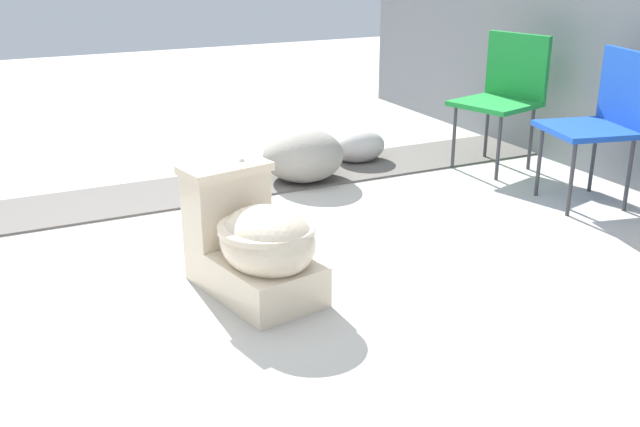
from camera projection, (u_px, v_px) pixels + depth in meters
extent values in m
plane|color=#B7B2A8|center=(201.00, 275.00, 3.28)|extent=(14.00, 14.00, 0.00)
cube|color=#605B56|center=(223.00, 185.00, 4.45)|extent=(0.56, 8.00, 0.01)
cube|color=beige|center=(255.00, 273.00, 3.09)|extent=(0.65, 0.45, 0.17)
ellipsoid|color=beige|center=(267.00, 241.00, 2.96)|extent=(0.50, 0.44, 0.28)
cylinder|color=beige|center=(267.00, 228.00, 2.94)|extent=(0.46, 0.46, 0.03)
cube|color=beige|center=(227.00, 206.00, 3.17)|extent=(0.24, 0.37, 0.30)
cube|color=beige|center=(225.00, 168.00, 3.11)|extent=(0.27, 0.40, 0.04)
cylinder|color=silver|center=(241.00, 159.00, 3.15)|extent=(0.02, 0.02, 0.01)
cube|color=#1E8C38|center=(495.00, 104.00, 4.65)|extent=(0.54, 0.54, 0.03)
cube|color=#1E8C38|center=(517.00, 66.00, 4.70)|extent=(0.43, 0.15, 0.40)
cylinder|color=#38383D|center=(499.00, 148.00, 4.50)|extent=(0.02, 0.02, 0.40)
cylinder|color=#38383D|center=(454.00, 137.00, 4.74)|extent=(0.02, 0.02, 0.40)
cylinder|color=#38383D|center=(531.00, 138.00, 4.71)|extent=(0.02, 0.02, 0.40)
cylinder|color=#38383D|center=(487.00, 129.00, 4.95)|extent=(0.02, 0.02, 0.40)
cube|color=#1947B2|center=(588.00, 129.00, 4.03)|extent=(0.53, 0.53, 0.03)
cube|color=#1947B2|center=(627.00, 88.00, 4.00)|extent=(0.44, 0.13, 0.40)
cylinder|color=#38383D|center=(571.00, 179.00, 3.91)|extent=(0.02, 0.02, 0.40)
cylinder|color=#38383D|center=(539.00, 161.00, 4.23)|extent=(0.02, 0.02, 0.40)
cylinder|color=#38383D|center=(629.00, 175.00, 3.99)|extent=(0.02, 0.02, 0.40)
cylinder|color=#38383D|center=(593.00, 158.00, 4.30)|extent=(0.02, 0.02, 0.40)
ellipsoid|color=#B7B2AD|center=(359.00, 146.00, 4.91)|extent=(0.32, 0.38, 0.21)
ellipsoid|color=gray|center=(303.00, 155.00, 4.51)|extent=(0.69, 0.69, 0.32)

